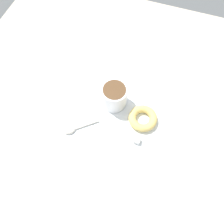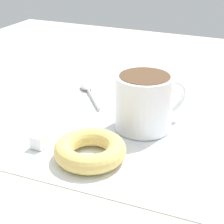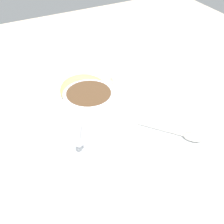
{
  "view_description": "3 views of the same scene",
  "coord_description": "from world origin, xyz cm",
  "px_view_note": "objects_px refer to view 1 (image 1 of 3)",
  "views": [
    {
      "loc": [
        30.89,
        12.11,
        69.41
      ],
      "look_at": [
        0.78,
        1.78,
        2.3
      ],
      "focal_mm": 35.0,
      "sensor_mm": 36.0,
      "label": 1
    },
    {
      "loc": [
        -20.74,
        50.41,
        28.03
      ],
      "look_at": [
        0.78,
        1.78,
        2.3
      ],
      "focal_mm": 60.0,
      "sensor_mm": 36.0,
      "label": 2
    },
    {
      "loc": [
        -20.64,
        -39.41,
        39.03
      ],
      "look_at": [
        0.78,
        1.78,
        2.3
      ],
      "focal_mm": 50.0,
      "sensor_mm": 36.0,
      "label": 3
    }
  ],
  "objects_px": {
    "spoon": "(74,129)",
    "sugar_cube": "(137,140)",
    "donut": "(143,118)",
    "coffee_cup": "(114,95)"
  },
  "relations": [
    {
      "from": "coffee_cup",
      "to": "spoon",
      "type": "bearing_deg",
      "value": -32.19
    },
    {
      "from": "sugar_cube",
      "to": "donut",
      "type": "bearing_deg",
      "value": -177.86
    },
    {
      "from": "spoon",
      "to": "sugar_cube",
      "type": "relative_size",
      "value": 5.54
    },
    {
      "from": "donut",
      "to": "sugar_cube",
      "type": "bearing_deg",
      "value": 2.14
    },
    {
      "from": "coffee_cup",
      "to": "donut",
      "type": "bearing_deg",
      "value": 72.81
    },
    {
      "from": "donut",
      "to": "spoon",
      "type": "height_order",
      "value": "donut"
    },
    {
      "from": "coffee_cup",
      "to": "spoon",
      "type": "xyz_separation_m",
      "value": [
        0.15,
        -0.09,
        -0.04
      ]
    },
    {
      "from": "coffee_cup",
      "to": "donut",
      "type": "distance_m",
      "value": 0.13
    },
    {
      "from": "sugar_cube",
      "to": "spoon",
      "type": "bearing_deg",
      "value": -82.11
    },
    {
      "from": "coffee_cup",
      "to": "sugar_cube",
      "type": "relative_size",
      "value": 5.61
    }
  ]
}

